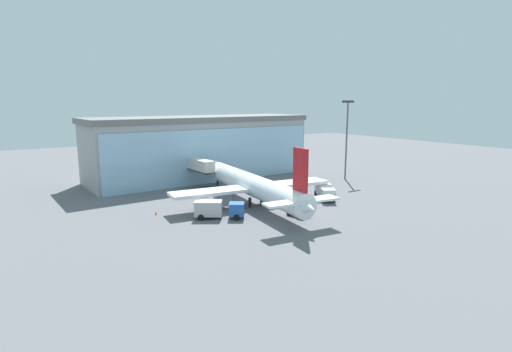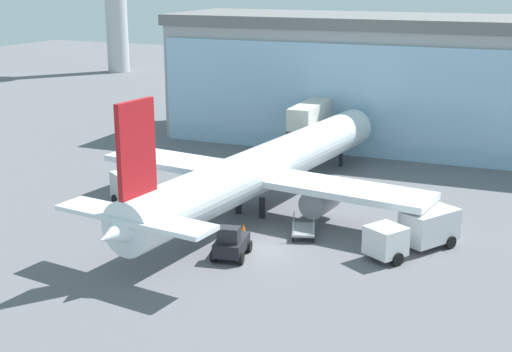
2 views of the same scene
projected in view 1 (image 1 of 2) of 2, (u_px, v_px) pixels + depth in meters
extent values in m
plane|color=slate|center=(298.00, 212.00, 62.78)|extent=(240.00, 240.00, 0.00)
cube|color=#A0A0A0|center=(201.00, 150.00, 91.20)|extent=(50.48, 17.50, 12.68)
cube|color=#9BC4E1|center=(218.00, 156.00, 85.29)|extent=(48.70, 2.97, 11.41)
cube|color=slate|center=(200.00, 119.00, 89.94)|extent=(51.49, 17.85, 1.20)
cube|color=beige|center=(194.00, 163.00, 81.16)|extent=(2.76, 14.08, 2.40)
cube|color=#3F3F47|center=(194.00, 169.00, 81.36)|extent=(2.81, 14.08, 0.30)
cylinder|color=#4C4C51|center=(183.00, 174.00, 85.94)|extent=(0.70, 0.70, 3.51)
cylinder|color=#59595E|center=(346.00, 142.00, 87.93)|extent=(0.36, 0.36, 16.87)
cube|color=#333338|center=(348.00, 102.00, 86.35)|extent=(3.20, 0.40, 0.50)
cylinder|color=white|center=(248.00, 183.00, 67.79)|extent=(6.93, 34.88, 3.59)
cone|color=white|center=(212.00, 169.00, 82.99)|extent=(3.87, 3.33, 3.59)
cone|color=white|center=(306.00, 207.00, 52.58)|extent=(3.61, 4.29, 3.23)
cube|color=white|center=(253.00, 187.00, 66.33)|extent=(28.18, 6.88, 0.50)
cube|color=white|center=(302.00, 201.00, 53.36)|extent=(11.18, 3.45, 0.30)
cube|color=red|center=(300.00, 170.00, 53.04)|extent=(0.67, 3.22, 5.85)
cylinder|color=gray|center=(222.00, 198.00, 64.65)|extent=(2.40, 3.39, 2.10)
cylinder|color=gray|center=(279.00, 192.00, 69.38)|extent=(2.40, 3.39, 2.10)
cylinder|color=black|center=(250.00, 202.00, 65.38)|extent=(0.50, 0.50, 1.60)
cylinder|color=black|center=(262.00, 201.00, 66.34)|extent=(0.50, 0.50, 1.60)
cylinder|color=black|center=(218.00, 183.00, 80.84)|extent=(0.40, 0.40, 1.60)
cube|color=#2659A5|center=(237.00, 209.00, 59.02)|extent=(3.03, 3.03, 1.90)
cube|color=#B2B2B7|center=(208.00, 208.00, 58.95)|extent=(4.56, 3.99, 2.20)
cylinder|color=black|center=(237.00, 213.00, 60.27)|extent=(0.92, 0.73, 0.90)
cylinder|color=black|center=(236.00, 217.00, 58.11)|extent=(0.92, 0.73, 0.90)
cylinder|color=black|center=(203.00, 213.00, 60.23)|extent=(0.92, 0.73, 0.90)
cylinder|color=black|center=(201.00, 218.00, 58.06)|extent=(0.92, 0.73, 0.90)
cube|color=silver|center=(328.00, 194.00, 68.46)|extent=(2.99, 2.99, 1.90)
cube|color=silver|center=(323.00, 188.00, 72.55)|extent=(3.87, 4.57, 2.20)
cylinder|color=black|center=(334.00, 200.00, 68.70)|extent=(0.70, 0.93, 0.90)
cylinder|color=black|center=(322.00, 200.00, 68.57)|extent=(0.70, 0.93, 0.90)
cylinder|color=black|center=(327.00, 193.00, 73.80)|extent=(0.70, 0.93, 0.90)
cylinder|color=black|center=(315.00, 193.00, 73.67)|extent=(0.70, 0.93, 0.90)
cube|color=gray|center=(292.00, 202.00, 66.69)|extent=(2.48, 3.18, 0.16)
cylinder|color=black|center=(300.00, 204.00, 66.65)|extent=(0.27, 0.45, 0.44)
cylinder|color=gray|center=(300.00, 199.00, 66.50)|extent=(0.08, 0.08, 0.90)
cylinder|color=black|center=(295.00, 206.00, 65.52)|extent=(0.27, 0.45, 0.44)
cylinder|color=gray|center=(295.00, 201.00, 65.37)|extent=(0.08, 0.08, 0.90)
cylinder|color=black|center=(288.00, 202.00, 67.98)|extent=(0.27, 0.45, 0.44)
cylinder|color=gray|center=(288.00, 197.00, 67.82)|extent=(0.08, 0.08, 0.90)
cylinder|color=black|center=(284.00, 204.00, 66.84)|extent=(0.27, 0.45, 0.44)
cylinder|color=gray|center=(284.00, 199.00, 66.69)|extent=(0.08, 0.08, 0.90)
cube|color=black|center=(298.00, 210.00, 60.48)|extent=(2.44, 3.51, 0.90)
cube|color=#26262B|center=(302.00, 205.00, 59.86)|extent=(1.58, 1.27, 1.00)
cylinder|color=black|center=(289.00, 213.00, 60.72)|extent=(0.51, 0.86, 0.80)
cylinder|color=black|center=(297.00, 211.00, 61.96)|extent=(0.51, 0.86, 0.80)
cylinder|color=black|center=(300.00, 216.00, 59.15)|extent=(0.51, 0.86, 0.80)
cylinder|color=black|center=(308.00, 213.00, 60.40)|extent=(0.51, 0.86, 0.80)
cone|color=orange|center=(272.00, 208.00, 63.77)|extent=(0.36, 0.36, 0.55)
cone|color=orange|center=(156.00, 213.00, 61.09)|extent=(0.36, 0.36, 0.55)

